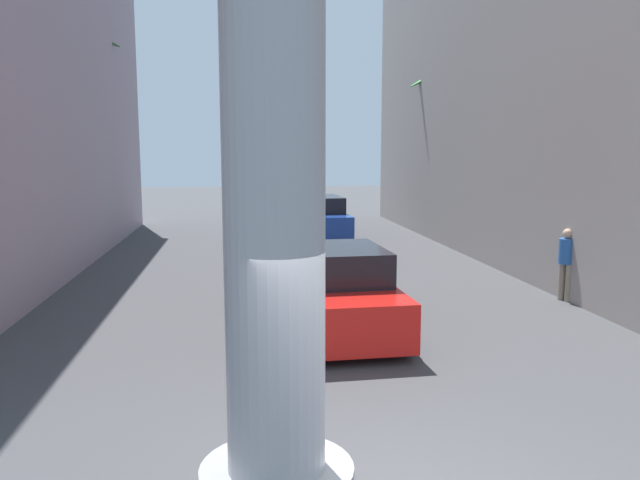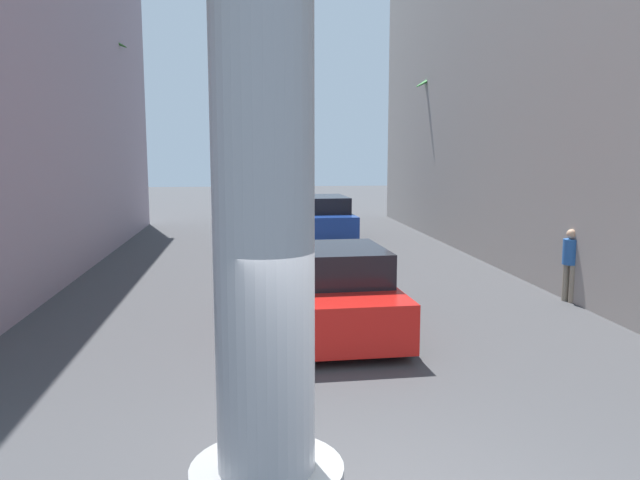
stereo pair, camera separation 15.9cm
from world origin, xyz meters
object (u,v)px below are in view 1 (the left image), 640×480
(palm_tree_far_left, at_px, (79,114))
(palm_tree_far_right, at_px, (443,131))
(car_lead, at_px, (329,290))
(pedestrian_far_left, at_px, (66,233))
(pedestrian_mid_right, at_px, (566,259))
(car_far, at_px, (318,217))

(palm_tree_far_left, bearing_deg, palm_tree_far_right, 4.79)
(car_lead, relative_size, pedestrian_far_left, 3.05)
(palm_tree_far_left, xyz_separation_m, pedestrian_mid_right, (12.67, -10.77, -3.64))
(car_far, bearing_deg, pedestrian_far_left, -147.38)
(car_lead, xyz_separation_m, pedestrian_mid_right, (5.46, 1.39, 0.23))
(palm_tree_far_left, relative_size, pedestrian_far_left, 4.77)
(car_far, distance_m, pedestrian_mid_right, 11.90)
(palm_tree_far_right, relative_size, palm_tree_far_left, 0.85)
(pedestrian_far_left, bearing_deg, palm_tree_far_right, 23.99)
(palm_tree_far_left, bearing_deg, pedestrian_far_left, -83.06)
(car_lead, xyz_separation_m, pedestrian_far_left, (-6.64, 7.44, 0.24))
(car_far, height_order, pedestrian_far_left, pedestrian_far_left)
(car_lead, relative_size, palm_tree_far_right, 0.75)
(palm_tree_far_left, distance_m, pedestrian_far_left, 5.99)
(car_lead, bearing_deg, pedestrian_mid_right, 14.30)
(car_far, bearing_deg, pedestrian_mid_right, -69.99)
(car_lead, distance_m, palm_tree_far_right, 15.23)
(car_lead, xyz_separation_m, palm_tree_far_left, (-7.21, 12.16, 3.87))
(car_far, relative_size, palm_tree_far_left, 0.62)
(car_far, height_order, palm_tree_far_right, palm_tree_far_right)
(car_lead, distance_m, pedestrian_mid_right, 5.64)
(car_lead, height_order, pedestrian_mid_right, pedestrian_mid_right)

